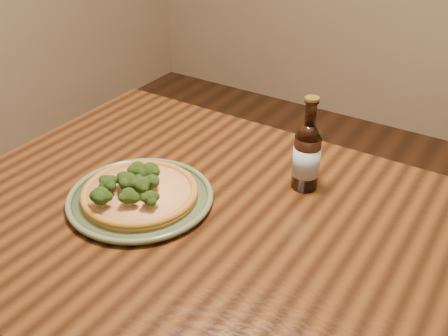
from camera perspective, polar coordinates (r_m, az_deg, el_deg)
The scene contains 4 objects.
table at distance 1.12m, azimuth 6.97°, elevation -12.39°, with size 1.60×0.90×0.75m.
plate at distance 1.19m, azimuth -9.10°, elevation -3.21°, with size 0.33×0.33×0.02m.
pizza at distance 1.18m, azimuth -9.30°, elevation -2.51°, with size 0.26×0.26×0.07m.
beer_bottle at distance 1.20m, azimuth 9.00°, elevation 1.36°, with size 0.06×0.06×0.23m.
Camera 1 is at (0.32, -0.65, 1.44)m, focal length 42.00 mm.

